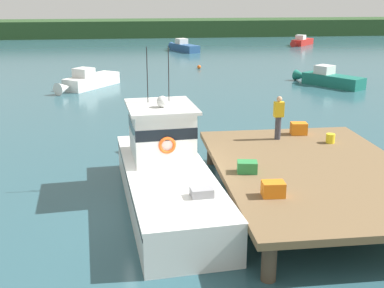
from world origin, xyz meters
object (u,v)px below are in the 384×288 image
Objects in this scene: mooring_buoy_channel_marker at (199,67)px; mooring_buoy_inshore at (303,130)px; deckhand_by_the_boat at (278,117)px; main_fishing_boat at (165,170)px; crate_single_by_cleat at (299,129)px; moored_boat_near_channel at (301,42)px; crate_stack_mid_dock at (273,189)px; moored_boat_off_the_point at (88,81)px; bait_bucket at (330,138)px; moored_boat_outer_mooring at (328,79)px; moored_boat_far_left at (183,47)px; crate_single_far at (247,167)px.

mooring_buoy_inshore is at bearing -84.28° from mooring_buoy_channel_marker.
deckhand_by_the_boat is 5.60m from mooring_buoy_inshore.
main_fishing_boat is 6.08m from crate_single_by_cleat.
mooring_buoy_inshore is (-13.36, -38.57, -0.26)m from moored_boat_near_channel.
crate_stack_mid_dock reaches higher than moored_boat_off_the_point.
bait_bucket is at bearing -21.56° from deckhand_by_the_boat.
crate_stack_mid_dock is at bearing -127.60° from bait_bucket.
mooring_buoy_channel_marker is (-8.12, 9.01, -0.32)m from moored_boat_outer_mooring.
crate_stack_mid_dock is (2.71, -2.88, 0.40)m from main_fishing_boat.
crate_stack_mid_dock reaches higher than moored_boat_far_left.
moored_boat_near_channel is (15.39, 4.36, -0.03)m from moored_boat_far_left.
moored_boat_off_the_point is (-6.41, 20.90, -0.88)m from crate_single_far.
bait_bucket reaches higher than moored_boat_far_left.
crate_single_by_cleat is 0.37× the size of deckhand_by_the_boat.
moored_boat_near_channel is (17.70, 48.29, -0.96)m from crate_stack_mid_dock.
mooring_buoy_inshore is at bearing -109.10° from moored_boat_near_channel.
mooring_buoy_inshore is at bearing 65.94° from crate_stack_mid_dock.
deckhand_by_the_boat reaches higher than moored_boat_off_the_point.
main_fishing_boat is at bearing -135.86° from mooring_buoy_inshore.
main_fishing_boat is at bearing -152.35° from crate_single_by_cleat.
moored_boat_off_the_point is 15.71× the size of mooring_buoy_channel_marker.
crate_single_by_cleat is 4.53m from mooring_buoy_inshore.
crate_stack_mid_dock reaches higher than moored_boat_outer_mooring.
crate_stack_mid_dock reaches higher than mooring_buoy_channel_marker.
deckhand_by_the_boat is 0.36× the size of moored_boat_near_channel.
deckhand_by_the_boat is 46.03m from moored_boat_near_channel.
moored_boat_far_left is 16.00m from moored_boat_near_channel.
crate_single_by_cleat reaches higher than mooring_buoy_channel_marker.
deckhand_by_the_boat is at bearing 59.62° from crate_single_far.
crate_single_far is at bearing -120.42° from mooring_buoy_inshore.
main_fishing_boat is 49.79m from moored_boat_near_channel.
bait_bucket is 20.92m from moored_boat_off_the_point.
moored_boat_outer_mooring is at bearing 61.61° from crate_single_far.
bait_bucket is (0.78, -1.22, -0.06)m from crate_single_by_cleat.
main_fishing_boat is 6.37m from bait_bucket.
crate_single_by_cleat is 24.91m from mooring_buoy_channel_marker.
mooring_buoy_channel_marker is at bearing 95.72° from mooring_buoy_inshore.
main_fishing_boat reaches higher than deckhand_by_the_boat.
moored_boat_outer_mooring is at bearing -70.16° from moored_boat_far_left.
bait_bucket is 0.07× the size of moored_boat_outer_mooring.
crate_single_by_cleat reaches higher than moored_boat_far_left.
bait_bucket is 46.09m from moored_boat_near_channel.
moored_boat_near_channel reaches higher than mooring_buoy_channel_marker.
crate_stack_mid_dock is at bearing -93.00° from moored_boat_far_left.
crate_stack_mid_dock reaches higher than moored_boat_near_channel.
deckhand_by_the_boat is at bearing 72.14° from crate_stack_mid_dock.
main_fishing_boat is 25.92× the size of mooring_buoy_inshore.
moored_boat_far_left is 23.77m from moored_boat_outer_mooring.
bait_bucket reaches higher than mooring_buoy_inshore.
mooring_buoy_inshore is at bearing 44.14° from main_fishing_boat.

